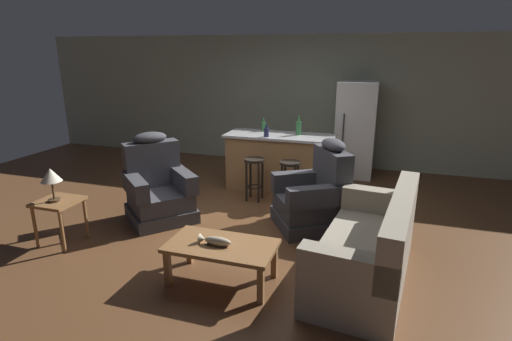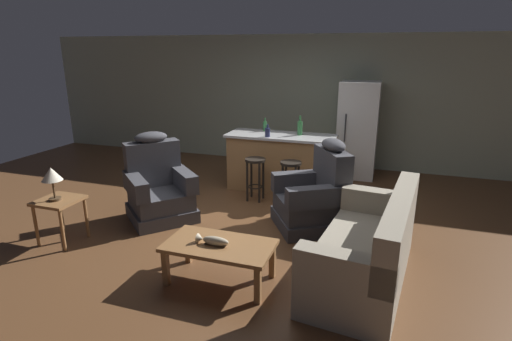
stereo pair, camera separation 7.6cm
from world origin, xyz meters
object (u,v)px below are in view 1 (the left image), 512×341
couch (371,249)px  end_table (59,208)px  coffee_table (222,249)px  table_lamp (51,177)px  recliner_near_lamp (158,189)px  bar_stool_left (254,171)px  bar_stool_right (290,175)px  bottle_short_amber (266,132)px  fish_figurine (215,241)px  refrigerator (356,130)px  kitchen_island (279,162)px  bottle_tall_green (299,128)px  bottle_wine_dark (263,126)px  recliner_near_island (315,197)px

couch → end_table: 3.66m
coffee_table → table_lamp: (-2.22, 0.16, 0.50)m
recliner_near_lamp → couch: bearing=28.1°
bar_stool_left → bar_stool_right: 0.57m
table_lamp → coffee_table: bearing=-4.1°
coffee_table → bar_stool_left: bar_stool_left is taller
table_lamp → bottle_short_amber: bearing=53.7°
fish_figurine → bottle_short_amber: bearing=95.7°
bar_stool_right → refrigerator: size_ratio=0.39×
kitchen_island → couch: bearing=-56.8°
kitchen_island → bar_stool_left: 0.67m
bar_stool_left → table_lamp: bearing=-129.9°
end_table → refrigerator: bearing=51.2°
end_table → recliner_near_lamp: bearing=55.5°
end_table → refrigerator: (3.18, 3.96, 0.42)m
bottle_tall_green → bottle_short_amber: (-0.46, -0.32, -0.04)m
recliner_near_lamp → refrigerator: bearing=92.3°
bar_stool_right → bottle_wine_dark: size_ratio=3.04×
refrigerator → recliner_near_island: bearing=-96.8°
end_table → bottle_wine_dark: bottle_wine_dark is taller
recliner_near_lamp → refrigerator: size_ratio=0.68×
table_lamp → bottle_tall_green: bottle_tall_green is taller
recliner_near_island → bottle_tall_green: (-0.54, 1.41, 0.65)m
recliner_near_lamp → bottle_wine_dark: size_ratio=5.36×
couch → bottle_wine_dark: size_ratio=8.88×
bottle_short_amber → bottle_wine_dark: size_ratio=0.91×
bar_stool_right → bottle_short_amber: bearing=141.2°
recliner_near_lamp → bar_stool_left: bearing=87.5°
couch → table_lamp: 3.71m
recliner_near_island → refrigerator: size_ratio=0.68×
coffee_table → recliner_near_island: 1.77m
recliner_near_island → bar_stool_right: recliner_near_island is taller
recliner_near_island → bottle_wine_dark: size_ratio=5.36×
table_lamp → bottle_tall_green: size_ratio=1.29×
fish_figurine → bar_stool_right: size_ratio=0.50×
kitchen_island → bar_stool_right: (0.33, -0.63, -0.01)m
couch → bottle_tall_green: size_ratio=6.24×
refrigerator → bottle_tall_green: bearing=-127.2°
coffee_table → fish_figurine: fish_figurine is taller
coffee_table → kitchen_island: size_ratio=0.61×
coffee_table → couch: 1.52m
bottle_tall_green → recliner_near_lamp: bearing=-132.0°
bar_stool_right → bottle_wine_dark: 1.24m
recliner_near_lamp → recliner_near_island: 2.18m
bar_stool_right → bottle_short_amber: bottle_short_amber is taller
recliner_near_lamp → table_lamp: recliner_near_lamp is taller
bar_stool_right → refrigerator: refrigerator is taller
table_lamp → bar_stool_right: 3.25m
bar_stool_left → kitchen_island: bearing=69.2°
end_table → table_lamp: (-0.01, -0.04, 0.41)m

